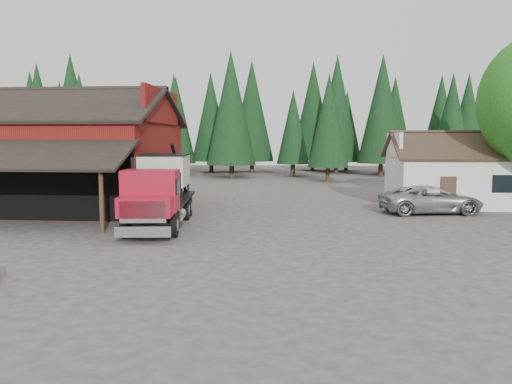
{
  "coord_description": "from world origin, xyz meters",
  "views": [
    {
      "loc": [
        2.85,
        -18.91,
        4.08
      ],
      "look_at": [
        1.14,
        2.62,
        1.8
      ],
      "focal_mm": 35.0,
      "sensor_mm": 36.0,
      "label": 1
    }
  ],
  "objects": [
    {
      "name": "red_barn",
      "position": [
        -11.0,
        9.9,
        2.69
      ],
      "size": [
        12.8,
        13.63,
        7.18
      ],
      "color": "maroon",
      "rests_on": "ground"
    },
    {
      "name": "ground",
      "position": [
        0.0,
        0.0,
        0.0
      ],
      "size": [
        120.0,
        120.0,
        0.0
      ],
      "primitive_type": "plane",
      "color": "#453B36",
      "rests_on": "ground"
    },
    {
      "name": "conifer_backdrop",
      "position": [
        0.0,
        42.0,
        0.0
      ],
      "size": [
        76.0,
        16.0,
        16.0
      ],
      "primitive_type": null,
      "color": "black",
      "rests_on": "ground"
    },
    {
      "name": "near_pine_b",
      "position": [
        6.0,
        30.0,
        5.89
      ],
      "size": [
        3.96,
        3.96,
        10.4
      ],
      "color": "#382619",
      "rests_on": "ground"
    },
    {
      "name": "near_pine_d",
      "position": [
        -4.0,
        34.0,
        7.39
      ],
      "size": [
        5.28,
        5.28,
        13.4
      ],
      "color": "#382619",
      "rests_on": "ground"
    },
    {
      "name": "farmhouse",
      "position": [
        13.0,
        13.0,
        1.67
      ],
      "size": [
        8.6,
        6.42,
        4.65
      ],
      "color": "silver",
      "rests_on": "ground"
    },
    {
      "name": "feed_truck",
      "position": [
        -3.5,
        4.03,
        1.82
      ],
      "size": [
        3.24,
        8.83,
        3.9
      ],
      "rotation": [
        0.0,
        0.0,
        0.11
      ],
      "color": "black",
      "rests_on": "ground"
    },
    {
      "name": "near_pine_a",
      "position": [
        -22.0,
        28.0,
        6.39
      ],
      "size": [
        4.4,
        4.4,
        11.4
      ],
      "color": "#382619",
      "rests_on": "ground"
    },
    {
      "name": "silver_car",
      "position": [
        10.34,
        9.12,
        0.77
      ],
      "size": [
        5.87,
        3.4,
        1.54
      ],
      "primitive_type": "imported",
      "rotation": [
        0.0,
        0.0,
        1.73
      ],
      "color": "#A3A5AA",
      "rests_on": "ground"
    }
  ]
}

